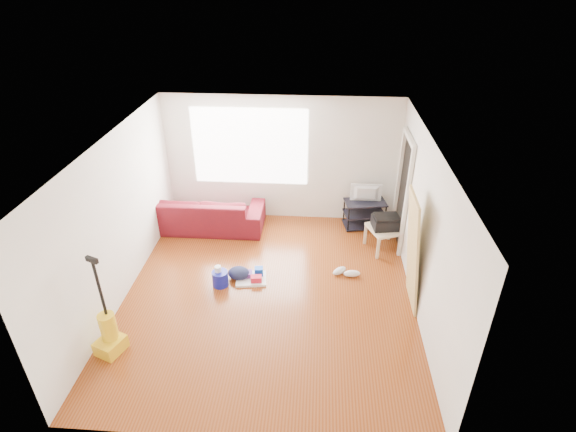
# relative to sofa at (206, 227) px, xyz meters

# --- Properties ---
(room) EXTENTS (4.51, 5.01, 2.51)m
(room) POSITION_rel_sofa_xyz_m (1.54, -1.80, 1.25)
(room) COLOR #6D2B0A
(room) RESTS_ON ground
(sofa) EXTENTS (2.30, 0.90, 0.67)m
(sofa) POSITION_rel_sofa_xyz_m (0.00, 0.00, 0.00)
(sofa) COLOR #4B0E18
(sofa) RESTS_ON ground
(tv_stand) EXTENTS (0.85, 0.59, 0.54)m
(tv_stand) POSITION_rel_sofa_xyz_m (3.12, 0.27, 0.28)
(tv_stand) COLOR black
(tv_stand) RESTS_ON ground
(tv) EXTENTS (0.60, 0.08, 0.34)m
(tv) POSITION_rel_sofa_xyz_m (3.12, 0.27, 0.71)
(tv) COLOR black
(tv) RESTS_ON tv_stand
(side_table) EXTENTS (0.71, 0.71, 0.45)m
(side_table) POSITION_rel_sofa_xyz_m (3.42, -0.52, 0.38)
(side_table) COLOR tan
(side_table) RESTS_ON ground
(printer) EXTENTS (0.52, 0.43, 0.24)m
(printer) POSITION_rel_sofa_xyz_m (3.42, -0.52, 0.57)
(printer) COLOR black
(printer) RESTS_ON side_table
(bucket) EXTENTS (0.30, 0.30, 0.26)m
(bucket) POSITION_rel_sofa_xyz_m (0.66, -1.78, 0.00)
(bucket) COLOR #121893
(bucket) RESTS_ON ground
(toilet_paper) EXTENTS (0.11, 0.11, 0.10)m
(toilet_paper) POSITION_rel_sofa_xyz_m (0.63, -1.76, 0.18)
(toilet_paper) COLOR white
(toilet_paper) RESTS_ON bucket
(cleaning_tray) EXTENTS (0.54, 0.45, 0.18)m
(cleaning_tray) POSITION_rel_sofa_xyz_m (1.15, -1.60, 0.05)
(cleaning_tray) COLOR white
(cleaning_tray) RESTS_ON ground
(backpack) EXTENTS (0.39, 0.32, 0.20)m
(backpack) POSITION_rel_sofa_xyz_m (0.93, -1.58, 0.00)
(backpack) COLOR black
(backpack) RESTS_ON ground
(sneakers) EXTENTS (0.50, 0.28, 0.11)m
(sneakers) POSITION_rel_sofa_xyz_m (2.70, -1.37, 0.06)
(sneakers) COLOR silver
(sneakers) RESTS_ON ground
(vacuum) EXTENTS (0.42, 0.44, 1.48)m
(vacuum) POSITION_rel_sofa_xyz_m (-0.53, -3.25, 0.27)
(vacuum) COLOR gold
(vacuum) RESTS_ON ground
(door_panel) EXTENTS (0.23, 0.73, 1.83)m
(door_panel) POSITION_rel_sofa_xyz_m (3.60, -1.96, 0.00)
(door_panel) COLOR #AC9246
(door_panel) RESTS_ON ground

